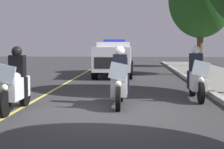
{
  "coord_description": "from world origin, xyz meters",
  "views": [
    {
      "loc": [
        8.57,
        0.66,
        1.76
      ],
      "look_at": [
        -0.94,
        0.0,
        0.9
      ],
      "focal_mm": 53.18,
      "sensor_mm": 36.0,
      "label": 1
    }
  ],
  "objects_px": {
    "police_motorcycle_lead_right": "(120,82)",
    "tree_behind_suv": "(200,20)",
    "police_motorcycle_lead_left": "(15,85)",
    "police_motorcycle_trailing": "(197,78)",
    "police_suv": "(114,57)"
  },
  "relations": [
    {
      "from": "police_suv",
      "to": "tree_behind_suv",
      "type": "bearing_deg",
      "value": 142.65
    },
    {
      "from": "police_motorcycle_trailing",
      "to": "tree_behind_suv",
      "type": "relative_size",
      "value": 0.42
    },
    {
      "from": "police_motorcycle_lead_left",
      "to": "tree_behind_suv",
      "type": "relative_size",
      "value": 0.42
    },
    {
      "from": "police_motorcycle_lead_right",
      "to": "police_suv",
      "type": "distance_m",
      "value": 8.99
    },
    {
      "from": "police_suv",
      "to": "police_motorcycle_trailing",
      "type": "bearing_deg",
      "value": 22.14
    },
    {
      "from": "police_motorcycle_lead_left",
      "to": "police_suv",
      "type": "height_order",
      "value": "police_suv"
    },
    {
      "from": "police_motorcycle_lead_right",
      "to": "tree_behind_suv",
      "type": "relative_size",
      "value": 0.42
    },
    {
      "from": "police_motorcycle_lead_left",
      "to": "police_motorcycle_lead_right",
      "type": "height_order",
      "value": "same"
    },
    {
      "from": "police_motorcycle_lead_left",
      "to": "tree_behind_suv",
      "type": "xyz_separation_m",
      "value": [
        -18.05,
        8.21,
        2.99
      ]
    },
    {
      "from": "police_motorcycle_lead_right",
      "to": "tree_behind_suv",
      "type": "xyz_separation_m",
      "value": [
        -17.1,
        5.48,
        2.99
      ]
    },
    {
      "from": "police_motorcycle_lead_right",
      "to": "police_motorcycle_trailing",
      "type": "height_order",
      "value": "same"
    },
    {
      "from": "police_motorcycle_lead_left",
      "to": "police_motorcycle_trailing",
      "type": "bearing_deg",
      "value": 113.31
    },
    {
      "from": "police_motorcycle_lead_left",
      "to": "police_motorcycle_lead_right",
      "type": "distance_m",
      "value": 2.88
    },
    {
      "from": "police_motorcycle_lead_right",
      "to": "police_motorcycle_trailing",
      "type": "xyz_separation_m",
      "value": [
        -1.26,
        2.41,
        0.0
      ]
    },
    {
      "from": "police_motorcycle_lead_left",
      "to": "police_suv",
      "type": "bearing_deg",
      "value": 168.62
    }
  ]
}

